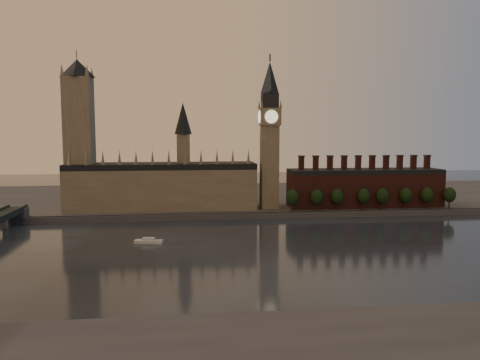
# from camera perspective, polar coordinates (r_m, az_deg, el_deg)

# --- Properties ---
(ground) EXTENTS (900.00, 900.00, 0.00)m
(ground) POSITION_cam_1_polar(r_m,az_deg,el_deg) (226.33, 5.93, -8.89)
(ground) COLOR black
(ground) RESTS_ON ground
(north_bank) EXTENTS (900.00, 182.00, 4.00)m
(north_bank) POSITION_cam_1_polar(r_m,az_deg,el_deg) (398.49, 0.44, -2.15)
(north_bank) COLOR #4D4D52
(north_bank) RESTS_ON ground
(palace_of_westminster) EXTENTS (130.00, 30.30, 74.00)m
(palace_of_westminster) POSITION_cam_1_polar(r_m,az_deg,el_deg) (331.00, -9.36, -0.44)
(palace_of_westminster) COLOR gray
(palace_of_westminster) RESTS_ON north_bank
(victoria_tower) EXTENTS (24.00, 24.00, 108.00)m
(victoria_tower) POSITION_cam_1_polar(r_m,az_deg,el_deg) (336.62, -19.01, 5.81)
(victoria_tower) COLOR gray
(victoria_tower) RESTS_ON north_bank
(big_ben) EXTENTS (15.00, 15.00, 107.00)m
(big_ben) POSITION_cam_1_polar(r_m,az_deg,el_deg) (328.76, 3.62, 5.73)
(big_ben) COLOR gray
(big_ben) RESTS_ON north_bank
(chimney_block) EXTENTS (110.00, 25.00, 37.00)m
(chimney_block) POSITION_cam_1_polar(r_m,az_deg,el_deg) (350.14, 14.93, -0.85)
(chimney_block) COLOR #4E231E
(chimney_block) RESTS_ON north_bank
(embankment_tree_0) EXTENTS (8.60, 8.60, 14.88)m
(embankment_tree_0) POSITION_cam_1_polar(r_m,az_deg,el_deg) (318.83, 6.40, -2.12)
(embankment_tree_0) COLOR black
(embankment_tree_0) RESTS_ON north_bank
(embankment_tree_1) EXTENTS (8.60, 8.60, 14.88)m
(embankment_tree_1) POSITION_cam_1_polar(r_m,az_deg,el_deg) (322.59, 9.35, -2.06)
(embankment_tree_1) COLOR black
(embankment_tree_1) RESTS_ON north_bank
(embankment_tree_2) EXTENTS (8.60, 8.60, 14.88)m
(embankment_tree_2) POSITION_cam_1_polar(r_m,az_deg,el_deg) (327.71, 11.75, -1.99)
(embankment_tree_2) COLOR black
(embankment_tree_2) RESTS_ON north_bank
(embankment_tree_3) EXTENTS (8.60, 8.60, 14.88)m
(embankment_tree_3) POSITION_cam_1_polar(r_m,az_deg,el_deg) (334.39, 14.82, -1.90)
(embankment_tree_3) COLOR black
(embankment_tree_3) RESTS_ON north_bank
(embankment_tree_4) EXTENTS (8.60, 8.60, 14.88)m
(embankment_tree_4) POSITION_cam_1_polar(r_m,az_deg,el_deg) (338.77, 16.96, -1.87)
(embankment_tree_4) COLOR black
(embankment_tree_4) RESTS_ON north_bank
(embankment_tree_5) EXTENTS (8.60, 8.60, 14.88)m
(embankment_tree_5) POSITION_cam_1_polar(r_m,az_deg,el_deg) (346.29, 19.56, -1.79)
(embankment_tree_5) COLOR black
(embankment_tree_5) RESTS_ON north_bank
(embankment_tree_6) EXTENTS (8.60, 8.60, 14.88)m
(embankment_tree_6) POSITION_cam_1_polar(r_m,az_deg,el_deg) (353.23, 21.81, -1.72)
(embankment_tree_6) COLOR black
(embankment_tree_6) RESTS_ON north_bank
(embankment_tree_7) EXTENTS (8.60, 8.60, 14.88)m
(embankment_tree_7) POSITION_cam_1_polar(r_m,az_deg,el_deg) (360.90, 24.18, -1.67)
(embankment_tree_7) COLOR black
(embankment_tree_7) RESTS_ON north_bank
(river_boat) EXTENTS (15.09, 6.58, 2.92)m
(river_boat) POSITION_cam_1_polar(r_m,az_deg,el_deg) (249.40, -11.08, -7.32)
(river_boat) COLOR #BDBDBD
(river_boat) RESTS_ON ground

